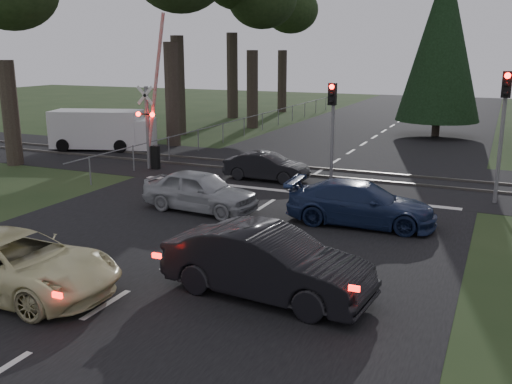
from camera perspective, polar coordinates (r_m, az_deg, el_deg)
The scene contains 18 objects.
ground at distance 15.31m, azimuth -7.79°, elevation -6.74°, with size 120.00×120.00×0.00m, color #223618.
road at distance 24.04m, azimuth 4.67°, elevation 1.01°, with size 14.00×100.00×0.01m, color black.
rail_corridor at distance 25.89m, azimuth 6.12°, elevation 1.92°, with size 120.00×8.00×0.01m, color black.
stop_line at distance 22.38m, azimuth 3.16°, elevation 0.08°, with size 13.00×0.35×0.00m, color silver.
rail_near at distance 25.14m, azimuth 5.57°, elevation 1.67°, with size 120.00×0.12×0.10m, color #59544C.
rail_far at distance 26.63m, azimuth 6.65°, elevation 2.34°, with size 120.00×0.12×0.10m, color #59544C.
crossing_signal at distance 26.72m, azimuth -10.40°, elevation 6.61°, with size 1.62×0.38×6.96m.
traffic_signal_right at distance 21.74m, azimuth 23.67°, elevation 7.36°, with size 0.68×0.48×4.70m.
traffic_signal_center at distance 23.91m, azimuth 7.62°, elevation 7.67°, with size 0.32×0.48×4.10m.
euc_tree_e at distance 51.79m, azimuth 2.72°, elevation 18.54°, with size 6.00×6.00×13.20m.
conifer_tree at distance 38.38m, azimuth 18.15°, elevation 14.23°, with size 5.20×5.20×11.00m.
fence_left at distance 38.30m, azimuth -0.25°, elevation 5.91°, with size 0.10×36.00×1.20m, color slate, non-canonical shape.
cream_coupe at distance 14.08m, azimuth -22.92°, elevation -6.65°, with size 2.29×4.97×1.38m, color beige.
dark_hatchback at distance 12.77m, azimuth 1.12°, elevation -7.14°, with size 1.66×4.75×1.57m, color black.
silver_car at distance 19.62m, azimuth -5.60°, elevation 0.10°, with size 1.65×4.09×1.40m, color #979B9F.
blue_sedan at distance 18.30m, azimuth 10.45°, elevation -1.15°, with size 1.90×4.68×1.36m, color #182549.
dark_car_far at distance 24.19m, azimuth 1.06°, elevation 2.55°, with size 1.25×3.58×1.18m, color black.
white_van at distance 32.86m, azimuth -14.89°, elevation 6.02°, with size 5.87×3.59×2.16m.
Camera 1 is at (7.59, -12.16, 5.39)m, focal length 40.00 mm.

